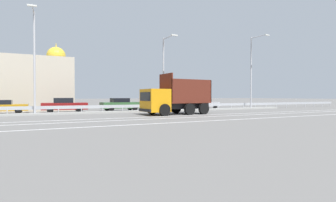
{
  "coord_description": "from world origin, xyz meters",
  "views": [
    {
      "loc": [
        -12.33,
        -24.28,
        1.7
      ],
      "look_at": [
        -0.39,
        -0.38,
        1.21
      ],
      "focal_mm": 28.0,
      "sensor_mm": 36.0,
      "label": 1
    }
  ],
  "objects": [
    {
      "name": "street_lamp_3",
      "position": [
        12.98,
        1.57,
        5.29
      ],
      "size": [
        0.71,
        2.68,
        9.5
      ],
      "color": "#ADADB2",
      "rests_on": "ground_plane"
    },
    {
      "name": "lane_strip_2",
      "position": [
        -0.65,
        -9.49,
        0.0
      ],
      "size": [
        63.75,
        0.16,
        0.01
      ],
      "primitive_type": "cube",
      "color": "silver",
      "rests_on": "ground_plane"
    },
    {
      "name": "median_island",
      "position": [
        0.0,
        1.96,
        0.09
      ],
      "size": [
        35.06,
        1.1,
        0.18
      ],
      "primitive_type": "cube",
      "color": "gray",
      "rests_on": "ground_plane"
    },
    {
      "name": "ground_plane",
      "position": [
        0.0,
        0.0,
        0.0
      ],
      "size": [
        320.0,
        320.0,
        0.0
      ],
      "primitive_type": "plane",
      "color": "#605E5B"
    },
    {
      "name": "background_building_0",
      "position": [
        -15.36,
        15.61,
        3.12
      ],
      "size": [
        13.9,
        15.27,
        6.25
      ],
      "primitive_type": "cube",
      "color": "#B7AD99",
      "rests_on": "ground_plane"
    },
    {
      "name": "parked_car_6",
      "position": [
        7.86,
        5.44,
        0.68
      ],
      "size": [
        4.42,
        2.07,
        1.32
      ],
      "rotation": [
        0.0,
        0.0,
        -1.53
      ],
      "color": "#A3A3A8",
      "rests_on": "ground_plane"
    },
    {
      "name": "church_tower",
      "position": [
        -9.29,
        26.28,
        5.07
      ],
      "size": [
        3.6,
        3.6,
        11.31
      ],
      "color": "silver",
      "rests_on": "ground_plane"
    },
    {
      "name": "parked_car_2",
      "position": [
        -15.34,
        5.16,
        0.7
      ],
      "size": [
        4.37,
        2.04,
        1.34
      ],
      "rotation": [
        0.0,
        0.0,
        -1.56
      ],
      "color": "#B27A14",
      "rests_on": "ground_plane"
    },
    {
      "name": "median_road_sign",
      "position": [
        4.78,
        1.96,
        1.16
      ],
      "size": [
        0.71,
        0.16,
        2.22
      ],
      "color": "white",
      "rests_on": "ground_plane"
    },
    {
      "name": "dump_truck",
      "position": [
        -1.41,
        -2.77,
        1.27
      ],
      "size": [
        6.65,
        3.0,
        3.76
      ],
      "rotation": [
        0.0,
        0.0,
        1.62
      ],
      "color": "orange",
      "rests_on": "ground_plane"
    },
    {
      "name": "median_guardrail",
      "position": [
        0.0,
        2.8,
        0.57
      ],
      "size": [
        63.75,
        0.09,
        0.78
      ],
      "color": "#9EA0A5",
      "rests_on": "ground_plane"
    },
    {
      "name": "lane_strip_0",
      "position": [
        -0.65,
        -4.53,
        0.0
      ],
      "size": [
        63.75,
        0.16,
        0.01
      ],
      "primitive_type": "cube",
      "color": "silver",
      "rests_on": "ground_plane"
    },
    {
      "name": "street_lamp_1",
      "position": [
        -12.55,
        1.72,
        5.14
      ],
      "size": [
        0.71,
        2.67,
        9.2
      ],
      "color": "#ADADB2",
      "rests_on": "ground_plane"
    },
    {
      "name": "parked_car_3",
      "position": [
        -9.8,
        4.99,
        0.76
      ],
      "size": [
        4.56,
        2.09,
        1.52
      ],
      "rotation": [
        0.0,
        0.0,
        -1.62
      ],
      "color": "maroon",
      "rests_on": "ground_plane"
    },
    {
      "name": "parked_car_4",
      "position": [
        -3.67,
        5.3,
        0.75
      ],
      "size": [
        4.66,
        1.99,
        1.47
      ],
      "rotation": [
        0.0,
        0.0,
        -1.51
      ],
      "color": "#335B33",
      "rests_on": "ground_plane"
    },
    {
      "name": "parked_car_5",
      "position": [
        2.44,
        5.26,
        0.69
      ],
      "size": [
        4.27,
        2.0,
        1.37
      ],
      "rotation": [
        0.0,
        0.0,
        -1.53
      ],
      "color": "black",
      "rests_on": "ground_plane"
    },
    {
      "name": "street_lamp_2",
      "position": [
        0.22,
        1.72,
        4.61
      ],
      "size": [
        0.7,
        2.67,
        8.17
      ],
      "color": "#ADADB2",
      "rests_on": "ground_plane"
    },
    {
      "name": "lane_strip_1",
      "position": [
        -0.65,
        -6.4,
        0.0
      ],
      "size": [
        63.75,
        0.16,
        0.01
      ],
      "primitive_type": "cube",
      "color": "silver",
      "rests_on": "ground_plane"
    }
  ]
}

